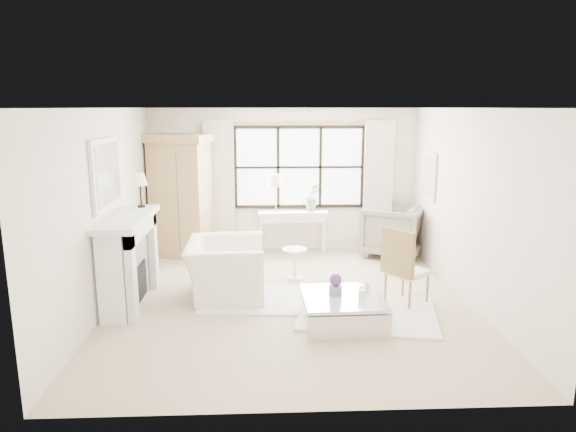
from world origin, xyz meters
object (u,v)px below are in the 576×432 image
object	(u,v)px
armoire	(181,195)
club_armchair	(226,269)
console_table	(292,231)
coffee_table	(343,311)

from	to	relation	value
armoire	club_armchair	distance (m)	2.44
console_table	coffee_table	xyz separation A→B (m)	(0.46, -3.38, -0.22)
console_table	coffee_table	size ratio (longest dim) A/B	1.28
club_armchair	coffee_table	world-z (taller)	club_armchair
armoire	coffee_table	xyz separation A→B (m)	(2.52, -3.23, -0.96)
armoire	console_table	world-z (taller)	armoire
armoire	coffee_table	size ratio (longest dim) A/B	2.19
console_table	club_armchair	xyz separation A→B (m)	(-1.09, -2.27, 0.01)
armoire	club_armchair	world-z (taller)	armoire
armoire	club_armchair	xyz separation A→B (m)	(0.96, -2.12, -0.73)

